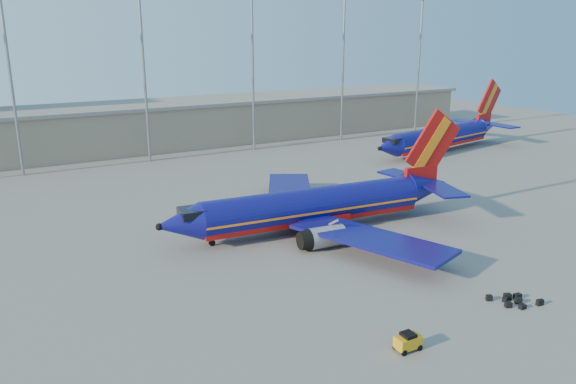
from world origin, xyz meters
TOP-DOWN VIEW (x-y plane):
  - ground at (0.00, 0.00)m, footprint 220.00×220.00m
  - terminal_building at (10.00, 58.00)m, footprint 122.00×16.00m
  - light_mast_row at (5.00, 46.00)m, footprint 101.60×1.60m
  - aircraft_main at (1.61, 2.49)m, footprint 37.44×35.90m
  - aircraft_second at (44.71, 27.16)m, footprint 36.74×15.17m
  - baggage_tug at (-6.69, -21.79)m, footprint 1.85×1.14m
  - luggage_pile at (5.69, -20.66)m, footprint 3.54×3.11m

SIDE VIEW (x-z plane):
  - ground at x=0.00m, z-range 0.00..0.00m
  - luggage_pile at x=5.69m, z-range -0.04..0.50m
  - baggage_tug at x=-6.69m, z-range 0.03..1.34m
  - aircraft_main at x=1.61m, z-range -3.63..9.05m
  - aircraft_second at x=44.71m, z-range -3.39..9.15m
  - terminal_building at x=10.00m, z-range 0.07..8.57m
  - light_mast_row at x=5.00m, z-range 3.23..31.88m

